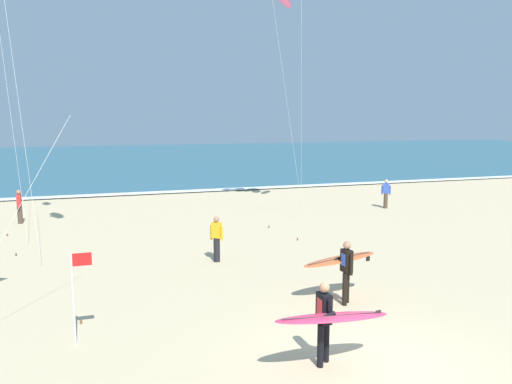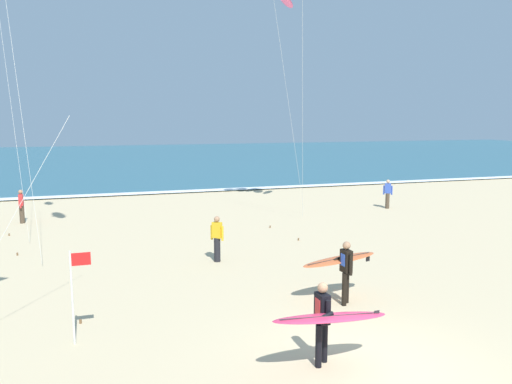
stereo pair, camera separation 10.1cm
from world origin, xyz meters
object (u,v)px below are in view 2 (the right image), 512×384
object	(u,v)px
surfer_trailing	(343,264)
lifeguard_flag	(74,288)
bystander_blue_top	(388,194)
surfer_lead	(326,318)
bystander_red_top	(21,206)
bystander_yellow_top	(217,239)

from	to	relation	value
surfer_trailing	lifeguard_flag	size ratio (longest dim) A/B	1.04
bystander_blue_top	lifeguard_flag	xyz separation A→B (m)	(-15.70, -12.57, 0.45)
surfer_lead	bystander_red_top	world-z (taller)	surfer_lead
bystander_red_top	lifeguard_flag	size ratio (longest dim) A/B	0.76
bystander_red_top	surfer_trailing	bearing A→B (deg)	-55.47
bystander_blue_top	bystander_red_top	xyz separation A→B (m)	(-18.51, 1.81, 0.00)
surfer_lead	surfer_trailing	xyz separation A→B (m)	(2.01, 3.20, 0.00)
bystander_blue_top	bystander_yellow_top	world-z (taller)	same
bystander_yellow_top	lifeguard_flag	distance (m)	6.93
surfer_lead	bystander_yellow_top	bearing A→B (deg)	92.02
bystander_yellow_top	lifeguard_flag	xyz separation A→B (m)	(-4.42, -5.32, 0.45)
surfer_trailing	bystander_blue_top	xyz separation A→B (m)	(8.99, 12.04, -0.24)
bystander_blue_top	lifeguard_flag	world-z (taller)	lifeguard_flag
surfer_trailing	bystander_yellow_top	xyz separation A→B (m)	(-2.29, 4.79, -0.24)
surfer_trailing	bystander_blue_top	size ratio (longest dim) A/B	1.37
surfer_lead	bystander_yellow_top	xyz separation A→B (m)	(-0.28, 7.99, -0.23)
lifeguard_flag	surfer_lead	bearing A→B (deg)	-29.57
surfer_trailing	lifeguard_flag	bearing A→B (deg)	-175.46
surfer_lead	bystander_blue_top	size ratio (longest dim) A/B	1.55
bystander_blue_top	surfer_trailing	bearing A→B (deg)	-126.74
surfer_trailing	bystander_red_top	world-z (taller)	surfer_trailing
lifeguard_flag	bystander_blue_top	bearing A→B (deg)	38.68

